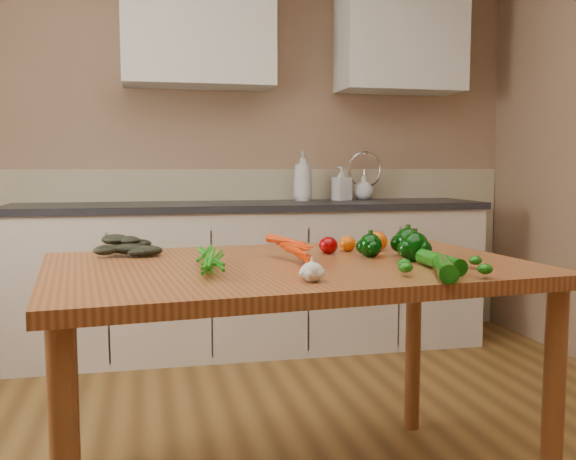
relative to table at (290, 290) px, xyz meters
The scene contains 18 objects.
room 0.55m from the table, 95.27° to the right, with size 4.04×5.04×2.64m.
counter_run 1.88m from the table, 83.93° to the left, with size 2.84×0.64×1.14m.
upper_cabinets 2.38m from the table, 75.91° to the left, with size 2.15×0.35×0.70m.
table is the anchor object (origin of this frame).
soap_bottle_a 2.04m from the table, 74.80° to the left, with size 0.12×0.12×0.32m, color silver.
soap_bottle_b 2.16m from the table, 68.13° to the left, with size 0.10×0.10×0.22m, color silver.
soap_bottle_c 2.24m from the table, 64.55° to the left, with size 0.13×0.13×0.16m, color silver.
carrot_bunch 0.15m from the table, 160.01° to the right, with size 0.28×0.22×0.08m, color red, non-canonical shape.
leafy_greens 0.61m from the table, 150.22° to the left, with size 0.22×0.19×0.11m, color black, non-canonical shape.
garlic_bulb 0.37m from the table, 93.06° to the right, with size 0.06×0.06×0.05m, color silver.
pepper_a 0.33m from the table, 11.68° to the left, with size 0.08×0.08×0.08m, color black.
pepper_b 0.46m from the table, ahead, with size 0.10×0.10×0.10m, color black.
pepper_c 0.43m from the table, ahead, with size 0.09×0.09×0.09m, color black.
tomato_a 0.27m from the table, 43.26° to the left, with size 0.07×0.07×0.06m, color #870205.
tomato_b 0.37m from the table, 39.83° to the left, with size 0.06×0.06×0.06m, color #CE5205.
tomato_c 0.45m from the table, 28.97° to the left, with size 0.08×0.08×0.07m, color #CE5205.
zucchini_a 0.49m from the table, 31.13° to the right, with size 0.05×0.05×0.23m, color #0A4D08.
zucchini_b 0.53m from the table, 45.36° to the right, with size 0.05×0.05×0.22m, color #0A4D08.
Camera 1 is at (-0.44, -1.65, 1.12)m, focal length 40.00 mm.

